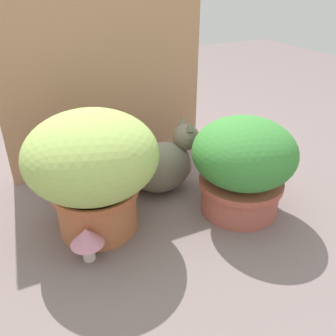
{
  "coord_description": "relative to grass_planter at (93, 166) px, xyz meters",
  "views": [
    {
      "loc": [
        -0.39,
        -1.0,
        0.84
      ],
      "look_at": [
        0.13,
        0.07,
        0.18
      ],
      "focal_mm": 38.85,
      "sensor_mm": 36.0,
      "label": 1
    }
  ],
  "objects": [
    {
      "name": "mushroom_ornament_pink",
      "position": [
        -0.08,
        -0.15,
        -0.17
      ],
      "size": [
        0.11,
        0.11,
        0.12
      ],
      "color": "silver",
      "rests_on": "ground"
    },
    {
      "name": "cardboard_backdrop",
      "position": [
        0.2,
        0.46,
        0.15
      ],
      "size": [
        0.91,
        0.03,
        0.8
      ],
      "primitive_type": "cube",
      "color": "tan",
      "rests_on": "ground"
    },
    {
      "name": "cat",
      "position": [
        0.33,
        0.13,
        -0.13
      ],
      "size": [
        0.38,
        0.17,
        0.32
      ],
      "color": "gray",
      "rests_on": "ground"
    },
    {
      "name": "ground_plane",
      "position": [
        0.15,
        -0.07,
        -0.25
      ],
      "size": [
        6.0,
        6.0,
        0.0
      ],
      "primitive_type": "plane",
      "color": "slate"
    },
    {
      "name": "grass_planter",
      "position": [
        0.0,
        0.0,
        0.0
      ],
      "size": [
        0.45,
        0.45,
        0.44
      ],
      "color": "#B8673F",
      "rests_on": "ground"
    },
    {
      "name": "leafy_planter",
      "position": [
        0.53,
        -0.13,
        -0.05
      ],
      "size": [
        0.38,
        0.38,
        0.37
      ],
      "color": "#B35A4B",
      "rests_on": "ground"
    }
  ]
}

